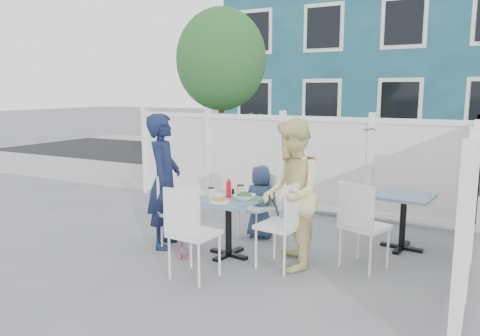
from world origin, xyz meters
The scene contains 30 objects.
ground centered at (0.00, 0.00, 0.00)m, with size 80.00×80.00×0.00m, color slate.
near_sidewalk centered at (0.00, 3.80, 0.01)m, with size 24.00×2.60×0.01m, color gray.
street centered at (0.00, 7.50, 0.00)m, with size 24.00×5.00×0.01m, color black.
far_sidewalk centered at (0.00, 10.60, 0.01)m, with size 24.00×1.60×0.01m, color gray.
building centered at (-0.50, 14.00, 3.00)m, with size 11.00×6.00×6.00m.
fence_back centered at (0.10, 2.40, 0.78)m, with size 5.86×0.08×1.60m.
fence_right centered at (3.00, 0.60, 0.78)m, with size 0.08×3.66×1.60m.
tree centered at (-1.60, 3.30, 2.59)m, with size 1.80×1.62×3.59m.
utility_cabinet centered at (-2.95, 4.00, 0.63)m, with size 0.68×0.49×1.26m, color gold.
potted_shrub_a centered at (-0.60, 3.10, 0.81)m, with size 0.90×0.90×1.61m, color #1C5026.
potted_shrub_b centered at (1.40, 3.00, 0.73)m, with size 1.31×1.14×1.46m, color #1C5026.
main_table centered at (0.40, 0.05, 0.56)m, with size 0.77×0.77×0.72m.
spare_table centered at (2.23, 1.31, 0.55)m, with size 0.75×0.75×0.71m.
chair_left centered at (-0.42, 0.02, 0.56)m, with size 0.54×0.55×0.96m.
chair_right centered at (1.18, -0.02, 0.59)m, with size 0.50×0.52×1.01m.
chair_back centered at (0.42, 0.90, 0.52)m, with size 0.51×0.50×0.89m.
chair_near centered at (0.40, -0.79, 0.59)m, with size 0.49×0.47×1.01m.
chair_spare centered at (1.93, 0.36, 0.58)m, with size 0.57×0.56×1.00m.
man centered at (-0.51, -0.01, 0.86)m, with size 0.63×0.41×1.72m, color #121B39.
woman centered at (1.20, 0.07, 0.85)m, with size 0.83×0.65×1.71m, color yellow.
boy centered at (0.43, 0.89, 0.50)m, with size 0.49×0.32×1.01m, color navy.
toddler centered at (-0.05, -0.25, 0.38)m, with size 0.45×0.19×0.76m, color pink.
plate_main centered at (0.39, -0.14, 0.72)m, with size 0.23×0.23×0.01m, color white.
plate_side centered at (0.20, 0.13, 0.72)m, with size 0.21×0.21×0.01m, color white.
salad_bowl centered at (0.59, 0.10, 0.75)m, with size 0.25×0.25×0.06m, color white.
coffee_cup_a centered at (0.19, 0.00, 0.78)m, with size 0.08×0.08×0.12m, color beige.
coffee_cup_b centered at (0.46, 0.25, 0.78)m, with size 0.09×0.09×0.13m, color beige.
ketchup_bottle centered at (0.36, 0.12, 0.81)m, with size 0.06×0.06×0.20m, color red.
salt_shaker centered at (0.31, 0.30, 0.75)m, with size 0.03×0.03×0.07m, color white.
pepper_shaker centered at (0.33, 0.29, 0.75)m, with size 0.03×0.03×0.07m, color black.
Camera 1 is at (3.11, -4.73, 2.01)m, focal length 35.00 mm.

